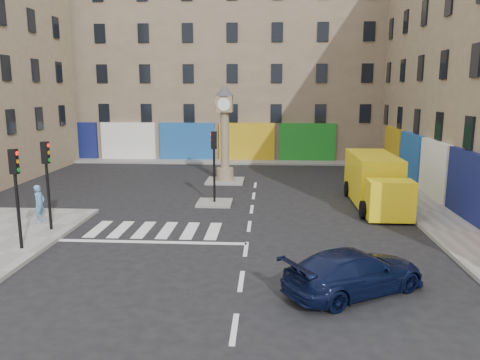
# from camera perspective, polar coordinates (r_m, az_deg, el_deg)

# --- Properties ---
(ground) EXTENTS (120.00, 120.00, 0.00)m
(ground) POSITION_cam_1_polar(r_m,az_deg,el_deg) (16.91, 0.56, -9.57)
(ground) COLOR black
(ground) RESTS_ON ground
(sidewalk_right) EXTENTS (2.60, 30.00, 0.15)m
(sidewalk_right) POSITION_cam_1_polar(r_m,az_deg,el_deg) (27.62, 20.04, -1.93)
(sidewalk_right) COLOR gray
(sidewalk_right) RESTS_ON ground
(sidewalk_far) EXTENTS (32.00, 2.40, 0.15)m
(sidewalk_far) POSITION_cam_1_polar(r_m,az_deg,el_deg) (38.76, -3.65, 2.28)
(sidewalk_far) COLOR gray
(sidewalk_far) RESTS_ON ground
(island_near) EXTENTS (1.80, 1.80, 0.12)m
(island_near) POSITION_cam_1_polar(r_m,az_deg,el_deg) (24.69, -3.12, -2.79)
(island_near) COLOR gray
(island_near) RESTS_ON ground
(island_far) EXTENTS (2.40, 2.40, 0.12)m
(island_far) POSITION_cam_1_polar(r_m,az_deg,el_deg) (30.52, -1.83, -0.11)
(island_far) COLOR gray
(island_far) RESTS_ON ground
(building_far) EXTENTS (32.00, 10.00, 17.00)m
(building_far) POSITION_cam_1_polar(r_m,az_deg,el_deg) (44.15, -2.83, 14.32)
(building_far) COLOR #826F57
(building_far) RESTS_ON ground
(traffic_light_left_near) EXTENTS (0.28, 0.22, 3.70)m
(traffic_light_left_near) POSITION_cam_1_polar(r_m,az_deg,el_deg) (18.72, -25.67, -0.32)
(traffic_light_left_near) COLOR black
(traffic_light_left_near) RESTS_ON sidewalk_left
(traffic_light_left_far) EXTENTS (0.28, 0.22, 3.70)m
(traffic_light_left_far) POSITION_cam_1_polar(r_m,az_deg,el_deg) (20.81, -22.50, 0.97)
(traffic_light_left_far) COLOR black
(traffic_light_left_far) RESTS_ON sidewalk_left
(traffic_light_island) EXTENTS (0.28, 0.22, 3.70)m
(traffic_light_island) POSITION_cam_1_polar(r_m,az_deg,el_deg) (24.21, -3.18, 3.03)
(traffic_light_island) COLOR black
(traffic_light_island) RESTS_ON island_near
(clock_pillar) EXTENTS (1.20, 1.20, 6.10)m
(clock_pillar) POSITION_cam_1_polar(r_m,az_deg,el_deg) (30.03, -1.87, 6.43)
(clock_pillar) COLOR #957B61
(clock_pillar) RESTS_ON island_far
(navy_sedan) EXTENTS (4.81, 3.90, 1.31)m
(navy_sedan) POSITION_cam_1_polar(r_m,az_deg,el_deg) (14.46, 13.80, -10.79)
(navy_sedan) COLOR black
(navy_sedan) RESTS_ON ground
(yellow_van) EXTENTS (2.44, 7.07, 2.57)m
(yellow_van) POSITION_cam_1_polar(r_m,az_deg,el_deg) (25.16, 16.15, -0.13)
(yellow_van) COLOR yellow
(yellow_van) RESTS_ON ground
(pedestrian_blue) EXTENTS (0.46, 0.64, 1.66)m
(pedestrian_blue) POSITION_cam_1_polar(r_m,az_deg,el_deg) (22.51, -23.25, -2.64)
(pedestrian_blue) COLOR #538ABF
(pedestrian_blue) RESTS_ON sidewalk_left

